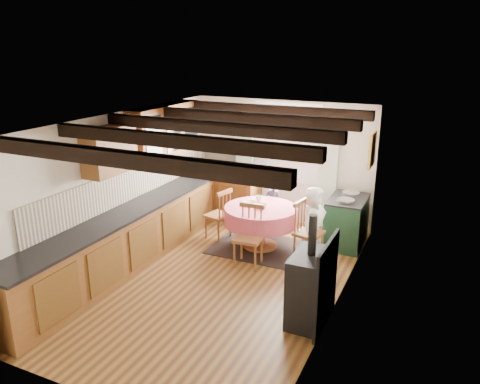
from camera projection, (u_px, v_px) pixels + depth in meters
The scene contains 41 objects.
floor at pixel (218, 278), 7.11m from camera, with size 3.60×5.50×0.00m, color olive.
ceiling at pixel (216, 121), 6.38m from camera, with size 3.60×5.50×0.00m, color white.
wall_back at pixel (282, 162), 9.13m from camera, with size 3.60×0.00×2.40m, color silver.
wall_front at pixel (81, 292), 4.37m from camera, with size 3.60×0.00×2.40m, color silver.
wall_left at pixel (117, 188), 7.47m from camera, with size 0.00×5.50×2.40m, color silver.
wall_right at pixel (340, 223), 6.03m from camera, with size 0.00×5.50×2.40m, color silver.
beam_a at pixel (123, 159), 4.68m from camera, with size 3.60×0.16×0.16m, color black.
beam_b at pixel (177, 141), 5.54m from camera, with size 3.60×0.16×0.16m, color black.
beam_c at pixel (216, 128), 6.41m from camera, with size 3.60×0.16×0.16m, color black.
beam_d at pixel (245, 118), 7.27m from camera, with size 3.60×0.16×0.16m, color black.
beam_e at pixel (269, 110), 8.14m from camera, with size 3.60×0.16×0.16m, color black.
splash_left at pixel (130, 184), 7.72m from camera, with size 0.02×4.50×0.55m, color beige.
splash_back at pixel (235, 157), 9.51m from camera, with size 1.40×0.02×0.55m, color beige.
base_cabinet_left at pixel (136, 235), 7.58m from camera, with size 0.60×5.30×0.88m, color brown.
base_cabinet_back at pixel (227, 196), 9.52m from camera, with size 1.30×0.60×0.88m, color brown.
worktop_left at pixel (135, 209), 7.43m from camera, with size 0.64×5.30×0.04m, color black.
worktop_back at pixel (227, 175), 9.36m from camera, with size 1.30×0.64×0.04m, color black.
wall_cabinet_glass at pixel (165, 131), 8.21m from camera, with size 0.34×1.80×0.90m, color brown.
wall_cabinet_solid at pixel (109, 150), 6.93m from camera, with size 0.34×0.90×0.70m, color brown.
window_frame at pixel (287, 142), 8.95m from camera, with size 1.34×0.03×1.54m, color white.
window_pane at pixel (287, 142), 8.96m from camera, with size 1.20×0.01×1.40m, color white.
curtain_left at pixel (245, 164), 9.37m from camera, with size 0.35×0.10×2.10m, color #AEB3A8.
curtain_right at pixel (328, 174), 8.69m from camera, with size 0.35×0.10×2.10m, color #AEB3A8.
curtain_rod at pixel (286, 112), 8.69m from camera, with size 0.03×0.03×2.00m, color black.
wall_picture at pixel (372, 150), 7.88m from camera, with size 0.04×0.50×0.60m, color gold.
wall_plate at pixel (336, 142), 8.53m from camera, with size 0.30×0.30×0.02m, color silver.
rug at pixel (260, 247), 8.18m from camera, with size 1.62×1.26×0.01m, color black.
dining_table at pixel (260, 228), 8.06m from camera, with size 1.25×1.25×0.75m, color #C93F69, non-canonical shape.
chair_near at pixel (248, 236), 7.39m from camera, with size 0.43×0.45×1.00m, color #996530, non-canonical shape.
chair_left at pixel (218, 213), 8.46m from camera, with size 0.40×0.42×0.94m, color #996530, non-canonical shape.
chair_right at pixel (309, 231), 7.60m from camera, with size 0.43×0.45×1.00m, color #996530, non-canonical shape.
aga_range at pixel (346, 221), 8.19m from camera, with size 0.62×0.96×0.88m, color #193A24, non-canonical shape.
cast_iron_stove at pixel (311, 270), 5.81m from camera, with size 0.44×0.73×1.46m, color black, non-canonical shape.
child_far at pixel (273, 206), 8.74m from camera, with size 0.37×0.24×1.02m, color #414157.
child_right at pixel (313, 221), 7.75m from camera, with size 0.58×0.38×1.19m, color white.
bowl_a at pixel (250, 203), 8.08m from camera, with size 0.21×0.21×0.05m, color silver.
bowl_b at pixel (261, 206), 7.92m from camera, with size 0.19×0.19×0.06m, color silver.
cup at pixel (259, 198), 8.24m from camera, with size 0.11×0.11×0.10m, color silver.
canister_tall at pixel (213, 167), 9.41m from camera, with size 0.13×0.13×0.22m, color #262628.
canister_wide at pixel (229, 169), 9.31m from camera, with size 0.19×0.19×0.21m, color #262628.
canister_slim at pixel (232, 169), 9.23m from camera, with size 0.09×0.09×0.26m, color #262628.
Camera 1 is at (2.98, -5.65, 3.42)m, focal length 34.97 mm.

